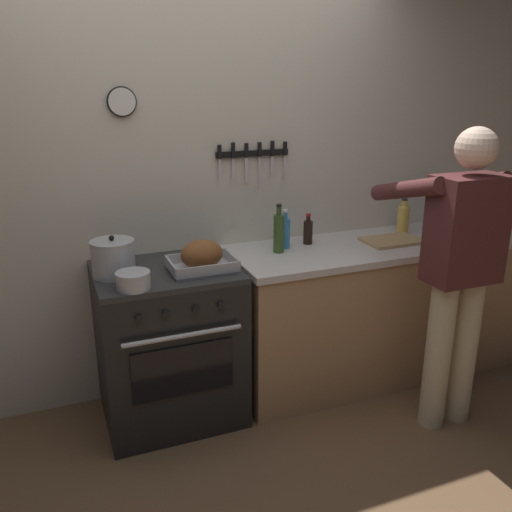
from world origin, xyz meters
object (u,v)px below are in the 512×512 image
at_px(cutting_board, 392,241).
at_px(bottle_olive_oil, 279,232).
at_px(stock_pot, 113,258).
at_px(bottle_soy_sauce, 308,232).
at_px(person_cook, 459,263).
at_px(bottle_cooking_oil, 403,219).
at_px(bottle_dish_soap, 285,232).
at_px(saucepan, 133,280).
at_px(stove, 169,344).
at_px(roasting_pan, 202,257).

xyz_separation_m(cutting_board, bottle_olive_oil, (-0.75, 0.08, 0.11)).
distance_m(stock_pot, bottle_olive_oil, 0.96).
relative_size(bottle_soy_sauce, bottle_olive_oil, 0.66).
bearing_deg(bottle_soy_sauce, bottle_olive_oil, -159.06).
height_order(person_cook, bottle_soy_sauce, person_cook).
relative_size(cutting_board, bottle_cooking_oil, 1.53).
bearing_deg(bottle_soy_sauce, bottle_dish_soap, -171.31).
height_order(saucepan, bottle_soy_sauce, bottle_soy_sauce).
xyz_separation_m(stock_pot, bottle_dish_soap, (1.03, 0.11, 0.00)).
bearing_deg(stove, saucepan, -132.54).
distance_m(stock_pot, bottle_dish_soap, 1.04).
bearing_deg(saucepan, roasting_pan, 19.33).
bearing_deg(stock_pot, bottle_dish_soap, 6.32).
height_order(stock_pot, cutting_board, stock_pot).
relative_size(bottle_dish_soap, bottle_olive_oil, 0.82).
height_order(cutting_board, bottle_cooking_oil, bottle_cooking_oil).
bearing_deg(bottle_soy_sauce, roasting_pan, -162.95).
bearing_deg(bottle_cooking_oil, roasting_pan, -171.50).
bearing_deg(saucepan, stove, 47.46).
bearing_deg(cutting_board, bottle_soy_sauce, 161.87).
bearing_deg(bottle_soy_sauce, stove, -171.41).
xyz_separation_m(cutting_board, bottle_cooking_oil, (0.18, 0.15, 0.09)).
distance_m(person_cook, roasting_pan, 1.36).
height_order(cutting_board, bottle_olive_oil, bottle_olive_oil).
height_order(stock_pot, bottle_soy_sauce, stock_pot).
relative_size(saucepan, bottle_olive_oil, 0.58).
relative_size(stock_pot, bottle_soy_sauce, 1.19).
distance_m(stove, bottle_cooking_oil, 1.72).
xyz_separation_m(roasting_pan, bottle_olive_oil, (0.51, 0.14, 0.05)).
distance_m(roasting_pan, bottle_dish_soap, 0.61).
height_order(saucepan, cutting_board, saucepan).
relative_size(stove, stock_pot, 3.98).
xyz_separation_m(roasting_pan, bottle_cooking_oil, (1.44, 0.22, 0.02)).
relative_size(stove, saucepan, 5.34).
bearing_deg(bottle_cooking_oil, stock_pot, -176.20).
bearing_deg(saucepan, bottle_olive_oil, 16.99).
distance_m(roasting_pan, bottle_cooking_oil, 1.46).
relative_size(saucepan, bottle_dish_soap, 0.71).
bearing_deg(stock_pot, stove, -0.16).
height_order(stove, cutting_board, cutting_board).
relative_size(stock_pot, bottle_olive_oil, 0.78).
bearing_deg(bottle_olive_oil, bottle_soy_sauce, 20.94).
bearing_deg(bottle_dish_soap, person_cook, -47.70).
bearing_deg(person_cook, bottle_dish_soap, 29.18).
bearing_deg(person_cook, stock_pot, 56.68).
xyz_separation_m(bottle_dish_soap, bottle_cooking_oil, (0.86, 0.01, -0.00)).
relative_size(stove, bottle_dish_soap, 3.80).
height_order(stove, bottle_olive_oil, bottle_olive_oil).
bearing_deg(cutting_board, stock_pot, 179.09).
xyz_separation_m(saucepan, bottle_dish_soap, (0.97, 0.34, 0.06)).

